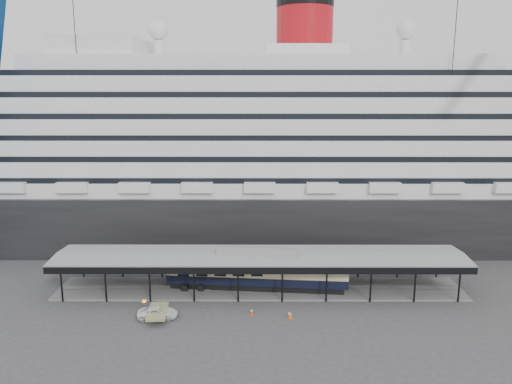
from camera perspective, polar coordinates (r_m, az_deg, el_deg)
ground at (r=66.30m, az=0.48°, el=-12.75°), size 200.00×200.00×0.00m
cruise_ship at (r=92.79m, az=0.42°, el=6.09°), size 130.00×30.00×43.90m
platform_canopy at (r=70.00m, az=0.46°, el=-9.29°), size 56.00×9.18×5.30m
port_truck at (r=63.66m, az=-11.18°, el=-13.40°), size 4.99×2.58×1.35m
pullman_carriage at (r=69.79m, az=0.11°, el=-8.85°), size 25.10×5.50×24.46m
traffic_cone_left at (r=63.49m, az=-0.51°, el=-13.49°), size 0.53×0.53×0.84m
traffic_cone_mid at (r=62.75m, az=3.95°, el=-13.85°), size 0.45×0.45×0.82m
traffic_cone_right at (r=62.97m, az=3.81°, el=-13.74°), size 0.48×0.48×0.83m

